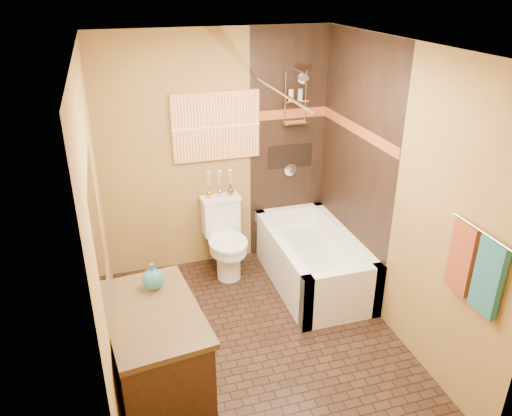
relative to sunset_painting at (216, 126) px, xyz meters
name	(u,v)px	position (x,y,z in m)	size (l,w,h in m)	color
floor	(260,341)	(0.01, -1.48, -1.55)	(3.00, 3.00, 0.00)	black
wall_left	(100,235)	(-1.19, -1.48, -0.30)	(0.02, 3.00, 2.50)	#A3843F
wall_right	(397,196)	(1.21, -1.48, -0.30)	(0.02, 3.00, 2.50)	#A3843F
wall_back	(217,154)	(0.01, 0.02, -0.30)	(2.40, 0.02, 2.50)	#A3843F
wall_front	(347,335)	(0.01, -2.98, -0.30)	(2.40, 0.02, 2.50)	#A3843F
ceiling	(261,46)	(0.01, -1.48, 0.95)	(3.00, 3.00, 0.00)	silver
alcove_tile_back	(288,147)	(0.79, 0.01, -0.30)	(0.85, 0.01, 2.50)	black
alcove_tile_right	(354,166)	(1.20, -0.73, -0.30)	(0.01, 1.50, 2.50)	black
mosaic_band_back	(289,114)	(0.79, 0.00, 0.07)	(0.85, 0.01, 0.10)	maroon
mosaic_band_right	(357,129)	(1.19, -0.73, 0.07)	(0.01, 1.50, 0.10)	maroon
alcove_niche	(290,156)	(0.81, 0.01, -0.40)	(0.50, 0.01, 0.25)	black
shower_fixtures	(295,112)	(0.81, -0.10, 0.12)	(0.24, 0.33, 1.16)	silver
curtain_rod	(279,92)	(0.41, -0.73, 0.47)	(0.03, 0.03, 1.55)	silver
towel_bar	(481,231)	(1.16, -2.53, -0.10)	(0.02, 0.02, 0.55)	silver
towel_teal	(488,278)	(1.17, -2.66, -0.37)	(0.05, 0.22, 0.52)	#1D5B62
towel_rust	(462,258)	(1.17, -2.40, -0.37)	(0.05, 0.22, 0.52)	maroon
sunset_painting	(216,126)	(0.00, 0.00, 0.00)	(0.90, 0.04, 0.70)	#CA642F
vanity_mirror	(98,235)	(-1.18, -1.97, -0.05)	(0.01, 1.00, 0.90)	white
bathtub	(312,263)	(0.81, -0.73, -1.33)	(0.80, 1.50, 0.55)	white
toilet	(225,238)	(0.00, -0.27, -1.14)	(0.42, 0.62, 0.81)	white
vanity	(156,361)	(-0.91, -1.97, -1.11)	(0.72, 1.06, 0.88)	black
teal_bottle	(153,276)	(-0.86, -1.71, -0.57)	(0.16, 0.16, 0.25)	#25706E
bud_vases	(220,183)	(0.00, -0.09, -0.58)	(0.29, 0.06, 0.28)	gold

